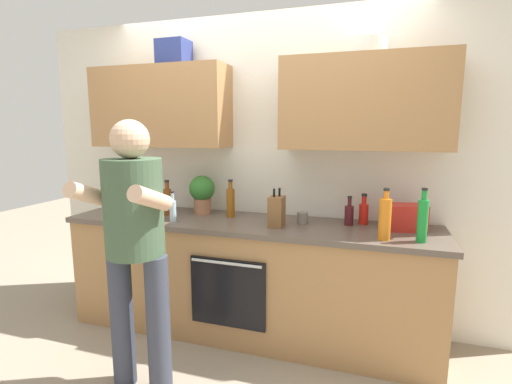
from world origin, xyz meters
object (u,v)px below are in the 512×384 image
bottle_vinegar (168,200)px  grocery_bag_produce (123,204)px  person_standing (135,236)px  grocery_bag_crisps (406,217)px  bottle_juice (385,218)px  bottle_water (173,210)px  bottle_soda (423,219)px  cup_stoneware (302,218)px  bottle_hotsauce (364,212)px  knife_block (277,211)px  bottle_wine (349,214)px  bottle_syrup (231,202)px  potted_herb (202,192)px

bottle_vinegar → grocery_bag_produce: bottle_vinegar is taller
person_standing → grocery_bag_crisps: (1.54, 0.94, 0.01)m
person_standing → bottle_juice: bearing=24.8°
grocery_bag_crisps → bottle_water: bearing=-170.8°
person_standing → grocery_bag_produce: bearing=130.6°
bottle_soda → cup_stoneware: size_ratio=3.94×
bottle_hotsauce → knife_block: size_ratio=0.82×
person_standing → bottle_water: 0.68m
bottle_vinegar → bottle_wine: bearing=4.2°
bottle_hotsauce → bottle_soda: bearing=-44.8°
bottle_wine → bottle_juice: 0.39m
bottle_syrup → cup_stoneware: size_ratio=3.48×
knife_block → grocery_bag_crisps: size_ratio=1.09×
bottle_juice → bottle_vinegar: size_ratio=1.16×
bottle_water → grocery_bag_produce: bottle_water is taller
cup_stoneware → potted_herb: 0.87m
bottle_hotsauce → bottle_wine: bearing=-143.9°
bottle_vinegar → cup_stoneware: bearing=2.6°
bottle_water → knife_block: 0.80m
person_standing → knife_block: person_standing is taller
bottle_juice → knife_block: 0.75m
cup_stoneware → potted_herb: size_ratio=0.27×
person_standing → bottle_syrup: size_ratio=5.45×
bottle_syrup → grocery_bag_crisps: (1.31, 0.01, -0.04)m
bottle_wine → grocery_bag_produce: bottle_wine is taller
bottle_water → knife_block: bearing=6.9°
person_standing → potted_herb: 0.98m
bottle_vinegar → grocery_bag_crisps: size_ratio=1.13×
knife_block → grocery_bag_produce: (-1.34, 0.03, -0.03)m
bottle_soda → cup_stoneware: (-0.79, 0.23, -0.10)m
bottle_juice → bottle_soda: bottle_soda is taller
bottle_water → grocery_bag_produce: size_ratio=1.05×
person_standing → bottle_vinegar: 0.89m
person_standing → cup_stoneware: 1.22m
bottle_wine → knife_block: knife_block is taller
bottle_syrup → knife_block: bearing=-21.7°
bottle_wine → bottle_vinegar: bearing=-175.8°
grocery_bag_crisps → grocery_bag_produce: size_ratio=1.15×
bottle_syrup → grocery_bag_crisps: 1.31m
knife_block → bottle_wine: bearing=21.1°
person_standing → potted_herb: person_standing is taller
grocery_bag_crisps → bottle_soda: bearing=-74.8°
bottle_wine → cup_stoneware: bottle_wine is taller
grocery_bag_crisps → bottle_hotsauce: bearing=163.0°
bottle_soda → bottle_syrup: bearing=169.2°
bottle_soda → bottle_syrup: size_ratio=1.13×
bottle_syrup → bottle_juice: bearing=-13.7°
bottle_vinegar → potted_herb: size_ratio=0.90×
person_standing → grocery_bag_crisps: bearing=31.2°
potted_herb → grocery_bag_produce: 0.68m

